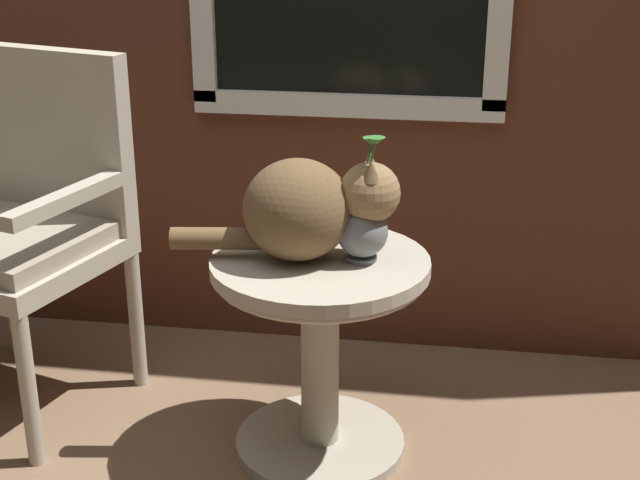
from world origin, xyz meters
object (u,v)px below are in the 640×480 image
pewter_vase_with_ivy (363,226)px  wicker_chair (22,214)px  cat (307,208)px  wicker_side_table (320,324)px

pewter_vase_with_ivy → wicker_chair: bearing=170.0°
cat → wicker_chair: bearing=168.0°
wicker_side_table → wicker_chair: wicker_chair is taller
wicker_side_table → pewter_vase_with_ivy: bearing=2.6°
wicker_side_table → wicker_chair: 0.92m
wicker_chair → cat: (0.85, -0.18, 0.13)m
wicker_side_table → pewter_vase_with_ivy: (0.11, 0.00, 0.28)m
wicker_side_table → wicker_chair: (-0.89, 0.18, 0.19)m
wicker_side_table → pewter_vase_with_ivy: 0.30m
wicker_side_table → wicker_chair: size_ratio=0.55×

